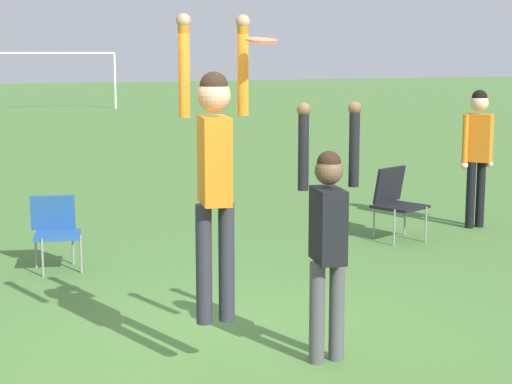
{
  "coord_description": "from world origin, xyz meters",
  "views": [
    {
      "loc": [
        -2.45,
        -6.02,
        2.37
      ],
      "look_at": [
        0.2,
        -0.07,
        1.3
      ],
      "focal_mm": 60.0,
      "sensor_mm": 36.0,
      "label": 1
    }
  ],
  "objects_px": {
    "frisbee": "(262,40)",
    "camping_chair_2": "(395,198)",
    "person_spectator_near": "(478,144)",
    "person_defending": "(328,228)",
    "person_jumping": "(214,161)",
    "camping_chair_1": "(56,227)"
  },
  "relations": [
    {
      "from": "person_spectator_near",
      "to": "camping_chair_1",
      "type": "bearing_deg",
      "value": -127.72
    },
    {
      "from": "person_jumping",
      "to": "camping_chair_1",
      "type": "height_order",
      "value": "person_jumping"
    },
    {
      "from": "camping_chair_2",
      "to": "person_spectator_near",
      "type": "relative_size",
      "value": 0.49
    },
    {
      "from": "camping_chair_1",
      "to": "person_spectator_near",
      "type": "xyz_separation_m",
      "value": [
        5.66,
        -0.05,
        0.66
      ]
    },
    {
      "from": "camping_chair_1",
      "to": "person_spectator_near",
      "type": "height_order",
      "value": "person_spectator_near"
    },
    {
      "from": "person_defending",
      "to": "frisbee",
      "type": "distance_m",
      "value": 1.52
    },
    {
      "from": "camping_chair_2",
      "to": "person_spectator_near",
      "type": "height_order",
      "value": "person_spectator_near"
    },
    {
      "from": "person_defending",
      "to": "camping_chair_2",
      "type": "bearing_deg",
      "value": 152.42
    },
    {
      "from": "person_defending",
      "to": "frisbee",
      "type": "relative_size",
      "value": 8.96
    },
    {
      "from": "person_jumping",
      "to": "frisbee",
      "type": "distance_m",
      "value": 0.94
    },
    {
      "from": "camping_chair_1",
      "to": "person_spectator_near",
      "type": "bearing_deg",
      "value": -165.87
    },
    {
      "from": "frisbee",
      "to": "camping_chair_1",
      "type": "height_order",
      "value": "frisbee"
    },
    {
      "from": "camping_chair_2",
      "to": "person_spectator_near",
      "type": "bearing_deg",
      "value": 164.63
    },
    {
      "from": "frisbee",
      "to": "camping_chair_2",
      "type": "height_order",
      "value": "frisbee"
    },
    {
      "from": "person_jumping",
      "to": "camping_chair_1",
      "type": "relative_size",
      "value": 2.8
    },
    {
      "from": "frisbee",
      "to": "camping_chair_1",
      "type": "distance_m",
      "value": 4.38
    },
    {
      "from": "frisbee",
      "to": "person_defending",
      "type": "bearing_deg",
      "value": 9.7
    },
    {
      "from": "person_jumping",
      "to": "camping_chair_2",
      "type": "relative_size",
      "value": 2.49
    },
    {
      "from": "person_jumping",
      "to": "person_defending",
      "type": "distance_m",
      "value": 1.02
    },
    {
      "from": "camping_chair_1",
      "to": "camping_chair_2",
      "type": "bearing_deg",
      "value": -168.1
    },
    {
      "from": "person_defending",
      "to": "camping_chair_1",
      "type": "distance_m",
      "value": 4.01
    },
    {
      "from": "person_jumping",
      "to": "camping_chair_2",
      "type": "bearing_deg",
      "value": -36.34
    }
  ]
}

